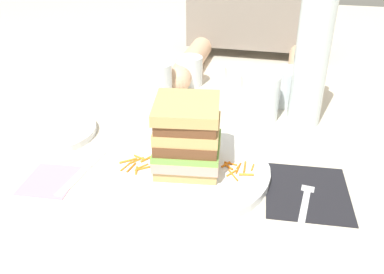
{
  "coord_description": "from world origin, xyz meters",
  "views": [
    {
      "loc": [
        0.13,
        -0.57,
        0.39
      ],
      "look_at": [
        -0.01,
        0.02,
        0.05
      ],
      "focal_mm": 38.24,
      "sensor_mm": 36.0,
      "label": 1
    }
  ],
  "objects_px": {
    "fork": "(306,198)",
    "napkin_dark": "(307,192)",
    "empty_tumbler_1": "(189,71)",
    "empty_tumbler_3": "(287,87)",
    "knife": "(89,165)",
    "empty_tumbler_2": "(159,80)",
    "side_plate": "(50,131)",
    "main_plate": "(188,170)",
    "sandwich": "(188,136)",
    "juice_glass": "(259,99)",
    "water_bottle": "(312,56)",
    "empty_tumbler_0": "(240,84)",
    "napkin_pink": "(51,180)"
  },
  "relations": [
    {
      "from": "water_bottle",
      "to": "empty_tumbler_0",
      "type": "bearing_deg",
      "value": 150.64
    },
    {
      "from": "sandwich",
      "to": "empty_tumbler_1",
      "type": "distance_m",
      "value": 0.41
    },
    {
      "from": "main_plate",
      "to": "water_bottle",
      "type": "relative_size",
      "value": 0.87
    },
    {
      "from": "main_plate",
      "to": "fork",
      "type": "xyz_separation_m",
      "value": [
        0.19,
        -0.03,
        -0.0
      ]
    },
    {
      "from": "water_bottle",
      "to": "side_plate",
      "type": "distance_m",
      "value": 0.54
    },
    {
      "from": "knife",
      "to": "empty_tumbler_2",
      "type": "xyz_separation_m",
      "value": [
        0.03,
        0.32,
        0.04
      ]
    },
    {
      "from": "fork",
      "to": "napkin_pink",
      "type": "xyz_separation_m",
      "value": [
        -0.41,
        -0.04,
        -0.0
      ]
    },
    {
      "from": "napkin_dark",
      "to": "empty_tumbler_3",
      "type": "height_order",
      "value": "empty_tumbler_3"
    },
    {
      "from": "empty_tumbler_3",
      "to": "empty_tumbler_2",
      "type": "bearing_deg",
      "value": -174.12
    },
    {
      "from": "napkin_dark",
      "to": "empty_tumbler_1",
      "type": "bearing_deg",
      "value": 125.94
    },
    {
      "from": "knife",
      "to": "empty_tumbler_0",
      "type": "distance_m",
      "value": 0.41
    },
    {
      "from": "main_plate",
      "to": "empty_tumbler_0",
      "type": "bearing_deg",
      "value": 82.4
    },
    {
      "from": "knife",
      "to": "juice_glass",
      "type": "xyz_separation_m",
      "value": [
        0.27,
        0.26,
        0.04
      ]
    },
    {
      "from": "fork",
      "to": "empty_tumbler_3",
      "type": "xyz_separation_m",
      "value": [
        -0.04,
        0.36,
        0.04
      ]
    },
    {
      "from": "sandwich",
      "to": "empty_tumbler_3",
      "type": "bearing_deg",
      "value": 65.6
    },
    {
      "from": "main_plate",
      "to": "knife",
      "type": "distance_m",
      "value": 0.18
    },
    {
      "from": "side_plate",
      "to": "empty_tumbler_3",
      "type": "bearing_deg",
      "value": 29.94
    },
    {
      "from": "main_plate",
      "to": "fork",
      "type": "relative_size",
      "value": 1.66
    },
    {
      "from": "knife",
      "to": "juice_glass",
      "type": "height_order",
      "value": "juice_glass"
    },
    {
      "from": "empty_tumbler_1",
      "to": "empty_tumbler_3",
      "type": "bearing_deg",
      "value": -14.29
    },
    {
      "from": "empty_tumbler_2",
      "to": "side_plate",
      "type": "distance_m",
      "value": 0.28
    },
    {
      "from": "water_bottle",
      "to": "empty_tumbler_2",
      "type": "relative_size",
      "value": 3.92
    },
    {
      "from": "empty_tumbler_3",
      "to": "napkin_pink",
      "type": "relative_size",
      "value": 0.89
    },
    {
      "from": "knife",
      "to": "water_bottle",
      "type": "xyz_separation_m",
      "value": [
        0.36,
        0.26,
        0.14
      ]
    },
    {
      "from": "side_plate",
      "to": "empty_tumbler_1",
      "type": "bearing_deg",
      "value": 57.14
    },
    {
      "from": "fork",
      "to": "main_plate",
      "type": "bearing_deg",
      "value": 171.21
    },
    {
      "from": "main_plate",
      "to": "sandwich",
      "type": "height_order",
      "value": "sandwich"
    },
    {
      "from": "side_plate",
      "to": "sandwich",
      "type": "bearing_deg",
      "value": -13.37
    },
    {
      "from": "main_plate",
      "to": "sandwich",
      "type": "distance_m",
      "value": 0.07
    },
    {
      "from": "fork",
      "to": "napkin_dark",
      "type": "bearing_deg",
      "value": 83.35
    },
    {
      "from": "water_bottle",
      "to": "empty_tumbler_2",
      "type": "xyz_separation_m",
      "value": [
        -0.33,
        0.06,
        -0.1
      ]
    },
    {
      "from": "napkin_dark",
      "to": "fork",
      "type": "bearing_deg",
      "value": -96.65
    },
    {
      "from": "knife",
      "to": "empty_tumbler_3",
      "type": "xyz_separation_m",
      "value": [
        0.33,
        0.35,
        0.04
      ]
    },
    {
      "from": "sandwich",
      "to": "napkin_pink",
      "type": "distance_m",
      "value": 0.24
    },
    {
      "from": "knife",
      "to": "empty_tumbler_2",
      "type": "height_order",
      "value": "empty_tumbler_2"
    },
    {
      "from": "napkin_dark",
      "to": "water_bottle",
      "type": "distance_m",
      "value": 0.29
    },
    {
      "from": "knife",
      "to": "empty_tumbler_3",
      "type": "distance_m",
      "value": 0.48
    },
    {
      "from": "fork",
      "to": "side_plate",
      "type": "relative_size",
      "value": 0.92
    },
    {
      "from": "fork",
      "to": "empty_tumbler_1",
      "type": "xyz_separation_m",
      "value": [
        -0.29,
        0.42,
        0.03
      ]
    },
    {
      "from": "empty_tumbler_3",
      "to": "napkin_dark",
      "type": "bearing_deg",
      "value": -82.04
    },
    {
      "from": "main_plate",
      "to": "knife",
      "type": "relative_size",
      "value": 1.38
    },
    {
      "from": "napkin_dark",
      "to": "juice_glass",
      "type": "xyz_separation_m",
      "value": [
        -0.1,
        0.25,
        0.04
      ]
    },
    {
      "from": "napkin_dark",
      "to": "side_plate",
      "type": "xyz_separation_m",
      "value": [
        -0.5,
        0.08,
        0.01
      ]
    },
    {
      "from": "water_bottle",
      "to": "empty_tumbler_3",
      "type": "height_order",
      "value": "water_bottle"
    },
    {
      "from": "juice_glass",
      "to": "empty_tumbler_1",
      "type": "distance_m",
      "value": 0.24
    },
    {
      "from": "water_bottle",
      "to": "napkin_pink",
      "type": "xyz_separation_m",
      "value": [
        -0.41,
        -0.32,
        -0.14
      ]
    },
    {
      "from": "main_plate",
      "to": "empty_tumbler_3",
      "type": "relative_size",
      "value": 3.37
    },
    {
      "from": "sandwich",
      "to": "fork",
      "type": "relative_size",
      "value": 0.73
    },
    {
      "from": "napkin_dark",
      "to": "juice_glass",
      "type": "bearing_deg",
      "value": 112.2
    },
    {
      "from": "water_bottle",
      "to": "knife",
      "type": "bearing_deg",
      "value": -144.47
    }
  ]
}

